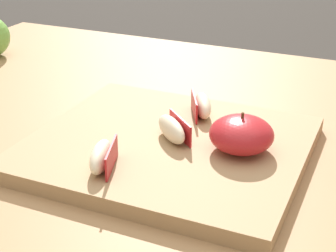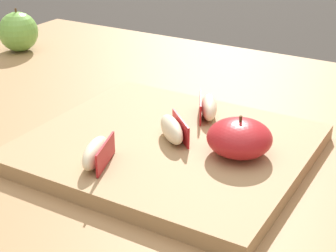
% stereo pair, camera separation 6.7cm
% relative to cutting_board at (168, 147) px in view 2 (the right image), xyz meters
% --- Properties ---
extents(dining_table, '(1.16, 0.93, 0.75)m').
position_rel_cutting_board_xyz_m(dining_table, '(-0.04, 0.03, -0.12)').
color(dining_table, '#9E754C').
rests_on(dining_table, ground_plane).
extents(cutting_board, '(0.35, 0.31, 0.02)m').
position_rel_cutting_board_xyz_m(cutting_board, '(0.00, 0.00, 0.00)').
color(cutting_board, '#A37F56').
rests_on(cutting_board, dining_table).
extents(apple_half_skin_up, '(0.08, 0.08, 0.05)m').
position_rel_cutting_board_xyz_m(apple_half_skin_up, '(0.09, 0.01, 0.03)').
color(apple_half_skin_up, '#B21E23').
rests_on(apple_half_skin_up, cutting_board).
extents(apple_wedge_front, '(0.07, 0.06, 0.03)m').
position_rel_cutting_board_xyz_m(apple_wedge_front, '(0.00, 0.00, 0.03)').
color(apple_wedge_front, beige).
rests_on(apple_wedge_front, cutting_board).
extents(apple_wedge_right, '(0.04, 0.07, 0.03)m').
position_rel_cutting_board_xyz_m(apple_wedge_right, '(-0.04, -0.10, 0.03)').
color(apple_wedge_right, beige).
rests_on(apple_wedge_right, cutting_board).
extents(apple_wedge_left, '(0.05, 0.07, 0.03)m').
position_rel_cutting_board_xyz_m(apple_wedge_left, '(0.01, 0.09, 0.03)').
color(apple_wedge_left, beige).
rests_on(apple_wedge_left, cutting_board).
extents(whole_apple_granny_green, '(0.08, 0.08, 0.09)m').
position_rel_cutting_board_xyz_m(whole_apple_granny_green, '(-0.50, 0.24, 0.03)').
color(whole_apple_granny_green, '#70AD47').
rests_on(whole_apple_granny_green, dining_table).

